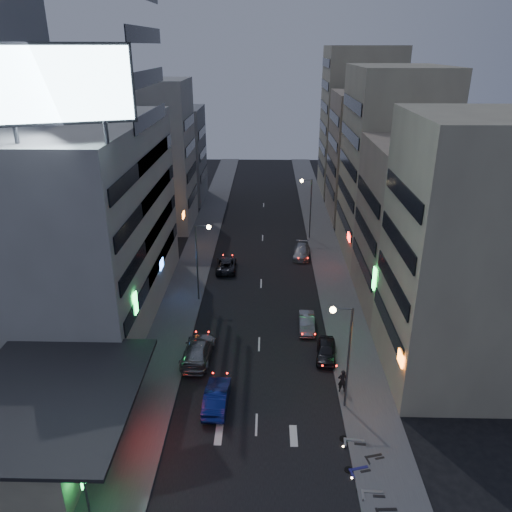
{
  "coord_description": "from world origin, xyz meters",
  "views": [
    {
      "loc": [
        0.62,
        -22.97,
        24.0
      ],
      "look_at": [
        -0.39,
        19.01,
        6.22
      ],
      "focal_mm": 35.0,
      "sensor_mm": 36.0,
      "label": 1
    }
  ],
  "objects_px": {
    "person": "(342,381)",
    "scooter_blue": "(368,458)",
    "scooter_black_b": "(382,447)",
    "parked_car_right_mid": "(307,323)",
    "scooter_silver_b": "(366,432)",
    "parked_car_left": "(226,264)",
    "parked_car_right_far": "(302,252)",
    "road_car_blue": "(217,397)",
    "parked_car_right_near": "(326,351)",
    "scooter_black_a": "(398,500)",
    "road_car_silver": "(198,350)",
    "scooter_silver_a": "(385,483)"
  },
  "relations": [
    {
      "from": "scooter_black_b",
      "to": "scooter_silver_b",
      "type": "relative_size",
      "value": 0.85
    },
    {
      "from": "scooter_black_a",
      "to": "road_car_blue",
      "type": "bearing_deg",
      "value": 49.53
    },
    {
      "from": "road_car_blue",
      "to": "parked_car_right_near",
      "type": "bearing_deg",
      "value": -142.35
    },
    {
      "from": "road_car_blue",
      "to": "road_car_silver",
      "type": "height_order",
      "value": "road_car_silver"
    },
    {
      "from": "person",
      "to": "scooter_black_b",
      "type": "bearing_deg",
      "value": 104.12
    },
    {
      "from": "road_car_blue",
      "to": "road_car_silver",
      "type": "relative_size",
      "value": 0.83
    },
    {
      "from": "road_car_silver",
      "to": "scooter_silver_b",
      "type": "relative_size",
      "value": 2.79
    },
    {
      "from": "parked_car_left",
      "to": "scooter_silver_b",
      "type": "distance_m",
      "value": 29.18
    },
    {
      "from": "scooter_black_a",
      "to": "scooter_black_b",
      "type": "xyz_separation_m",
      "value": [
        -0.04,
        4.06,
        -0.03
      ]
    },
    {
      "from": "person",
      "to": "scooter_blue",
      "type": "distance_m",
      "value": 7.14
    },
    {
      "from": "parked_car_right_far",
      "to": "parked_car_right_near",
      "type": "bearing_deg",
      "value": -81.75
    },
    {
      "from": "parked_car_left",
      "to": "scooter_black_b",
      "type": "xyz_separation_m",
      "value": [
        12.08,
        -28.05,
        -0.03
      ]
    },
    {
      "from": "scooter_blue",
      "to": "scooter_black_b",
      "type": "distance_m",
      "value": 1.47
    },
    {
      "from": "road_car_silver",
      "to": "scooter_black_a",
      "type": "bearing_deg",
      "value": 135.11
    },
    {
      "from": "road_car_blue",
      "to": "person",
      "type": "relative_size",
      "value": 2.49
    },
    {
      "from": "scooter_blue",
      "to": "scooter_black_b",
      "type": "relative_size",
      "value": 1.07
    },
    {
      "from": "parked_car_right_near",
      "to": "road_car_silver",
      "type": "height_order",
      "value": "road_car_silver"
    },
    {
      "from": "scooter_black_a",
      "to": "scooter_silver_b",
      "type": "height_order",
      "value": "scooter_silver_b"
    },
    {
      "from": "scooter_silver_a",
      "to": "scooter_black_a",
      "type": "bearing_deg",
      "value": -153.37
    },
    {
      "from": "parked_car_right_near",
      "to": "scooter_silver_b",
      "type": "xyz_separation_m",
      "value": [
        1.56,
        -9.5,
        0.07
      ]
    },
    {
      "from": "parked_car_left",
      "to": "parked_car_right_far",
      "type": "xyz_separation_m",
      "value": [
        8.96,
        4.08,
        0.02
      ]
    },
    {
      "from": "scooter_silver_a",
      "to": "scooter_black_b",
      "type": "xyz_separation_m",
      "value": [
        0.46,
        2.93,
        -0.06
      ]
    },
    {
      "from": "road_car_silver",
      "to": "person",
      "type": "bearing_deg",
      "value": 162.73
    },
    {
      "from": "parked_car_right_far",
      "to": "scooter_black_a",
      "type": "distance_m",
      "value": 36.33
    },
    {
      "from": "road_car_silver",
      "to": "scooter_silver_b",
      "type": "height_order",
      "value": "road_car_silver"
    },
    {
      "from": "road_car_blue",
      "to": "scooter_black_b",
      "type": "bearing_deg",
      "value": 159.39
    },
    {
      "from": "parked_car_left",
      "to": "scooter_black_a",
      "type": "xyz_separation_m",
      "value": [
        12.11,
        -32.12,
        0.01
      ]
    },
    {
      "from": "parked_car_right_far",
      "to": "scooter_silver_b",
      "type": "xyz_separation_m",
      "value": [
        2.28,
        -31.0,
        0.05
      ]
    },
    {
      "from": "parked_car_left",
      "to": "road_car_blue",
      "type": "relative_size",
      "value": 1.03
    },
    {
      "from": "parked_car_left",
      "to": "person",
      "type": "xyz_separation_m",
      "value": [
        10.38,
        -21.97,
        0.39
      ]
    },
    {
      "from": "parked_car_right_far",
      "to": "scooter_black_b",
      "type": "relative_size",
      "value": 2.76
    },
    {
      "from": "parked_car_right_near",
      "to": "scooter_silver_b",
      "type": "height_order",
      "value": "scooter_silver_b"
    },
    {
      "from": "scooter_silver_a",
      "to": "scooter_blue",
      "type": "xyz_separation_m",
      "value": [
        -0.6,
        1.91,
        -0.03
      ]
    },
    {
      "from": "parked_car_left",
      "to": "parked_car_right_far",
      "type": "relative_size",
      "value": 1.02
    },
    {
      "from": "parked_car_right_mid",
      "to": "parked_car_right_far",
      "type": "height_order",
      "value": "parked_car_right_far"
    },
    {
      "from": "parked_car_right_near",
      "to": "scooter_black_b",
      "type": "relative_size",
      "value": 2.3
    },
    {
      "from": "parked_car_right_far",
      "to": "scooter_black_b",
      "type": "xyz_separation_m",
      "value": [
        3.12,
        -32.13,
        -0.04
      ]
    },
    {
      "from": "parked_car_right_far",
      "to": "scooter_blue",
      "type": "bearing_deg",
      "value": -80.13
    },
    {
      "from": "road_car_blue",
      "to": "road_car_silver",
      "type": "bearing_deg",
      "value": -68.45
    },
    {
      "from": "parked_car_left",
      "to": "road_car_blue",
      "type": "xyz_separation_m",
      "value": [
        1.19,
        -23.63,
        0.1
      ]
    },
    {
      "from": "road_car_blue",
      "to": "scooter_blue",
      "type": "relative_size",
      "value": 2.54
    },
    {
      "from": "parked_car_right_mid",
      "to": "scooter_silver_b",
      "type": "distance_m",
      "value": 14.32
    },
    {
      "from": "person",
      "to": "scooter_black_b",
      "type": "height_order",
      "value": "person"
    },
    {
      "from": "road_car_silver",
      "to": "scooter_silver_a",
      "type": "xyz_separation_m",
      "value": [
        12.53,
        -13.11,
        -0.11
      ]
    },
    {
      "from": "road_car_silver",
      "to": "person",
      "type": "relative_size",
      "value": 3.01
    },
    {
      "from": "parked_car_left",
      "to": "scooter_silver_b",
      "type": "bearing_deg",
      "value": 110.9
    },
    {
      "from": "parked_car_left",
      "to": "scooter_blue",
      "type": "bearing_deg",
      "value": 108.99
    },
    {
      "from": "parked_car_right_near",
      "to": "scooter_black_a",
      "type": "bearing_deg",
      "value": -73.71
    },
    {
      "from": "scooter_blue",
      "to": "scooter_silver_b",
      "type": "bearing_deg",
      "value": -21.16
    },
    {
      "from": "parked_car_left",
      "to": "scooter_black_a",
      "type": "bearing_deg",
      "value": 108.9
    }
  ]
}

